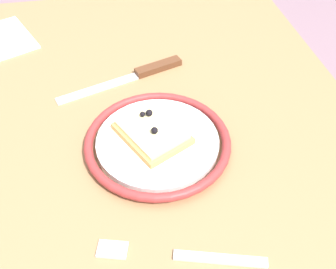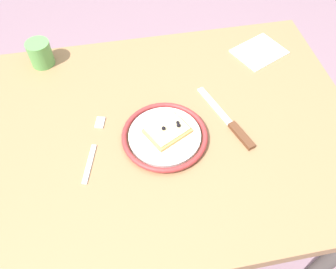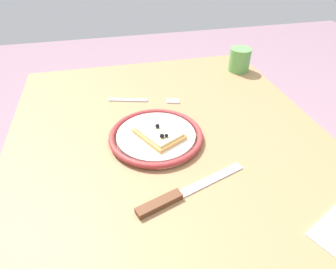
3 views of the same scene
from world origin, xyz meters
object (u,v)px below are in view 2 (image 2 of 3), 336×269
dining_table (175,147)px  knife (234,127)px  fork (94,148)px  plate (165,136)px  cup (40,53)px  napkin (259,52)px  pizza_slice_near (167,130)px

dining_table → knife: 0.18m
dining_table → fork: fork is taller
dining_table → plate: (-0.04, -0.03, 0.11)m
plate → dining_table: bearing=42.5°
cup → napkin: size_ratio=0.51×
knife → napkin: (0.17, 0.27, -0.00)m
pizza_slice_near → knife: pizza_slice_near is taller
plate → pizza_slice_near: (0.01, 0.01, 0.01)m
knife → napkin: knife is taller
plate → cup: 0.46m
pizza_slice_near → fork: 0.19m
napkin → pizza_slice_near: bearing=-142.1°
fork → napkin: 0.59m
dining_table → fork: (-0.22, -0.03, 0.10)m
plate → napkin: 0.44m
pizza_slice_near → cup: cup is taller
fork → napkin: same height
plate → fork: bearing=179.0°
dining_table → plate: size_ratio=4.38×
plate → fork: plate is taller
pizza_slice_near → cup: size_ratio=1.70×
plate → cup: size_ratio=2.90×
pizza_slice_near → napkin: 0.43m
dining_table → fork: size_ratio=4.83×
pizza_slice_near → dining_table: bearing=43.8°
dining_table → plate: bearing=-137.5°
cup → pizza_slice_near: bearing=-46.9°
dining_table → knife: (0.15, -0.03, 0.10)m
dining_table → pizza_slice_near: bearing=-136.2°
pizza_slice_near → cup: bearing=133.1°
plate → knife: bearing=-0.4°
dining_table → napkin: (0.31, 0.24, 0.10)m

